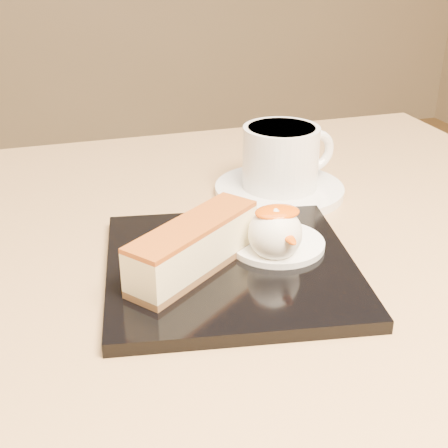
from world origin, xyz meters
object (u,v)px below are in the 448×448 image
object	(u,v)px
table	(259,384)
ice_cream_scoop	(275,233)
dessert_plate	(231,267)
cheesecake	(194,247)
coffee_cup	(282,156)
saucer	(279,190)

from	to	relation	value
table	ice_cream_scoop	world-z (taller)	ice_cream_scoop
table	dessert_plate	distance (m)	0.17
dessert_plate	cheesecake	size ratio (longest dim) A/B	1.64
cheesecake	coffee_cup	xyz separation A→B (m)	(0.15, 0.16, 0.01)
saucer	cheesecake	bearing A→B (deg)	-131.55
table	coffee_cup	distance (m)	0.25
table	coffee_cup	bearing A→B (deg)	61.88
dessert_plate	cheesecake	xyz separation A→B (m)	(-0.04, -0.00, 0.03)
cheesecake	ice_cream_scoop	distance (m)	0.08
cheesecake	coffee_cup	size ratio (longest dim) A/B	1.16
dessert_plate	ice_cream_scoop	size ratio (longest dim) A/B	4.52
cheesecake	saucer	bearing A→B (deg)	11.05
ice_cream_scoop	saucer	world-z (taller)	ice_cream_scoop
table	saucer	world-z (taller)	saucer
table	saucer	bearing A→B (deg)	62.53
table	ice_cream_scoop	xyz separation A→B (m)	(0.00, -0.03, 0.19)
table	saucer	size ratio (longest dim) A/B	5.33
cheesecake	ice_cream_scoop	world-z (taller)	ice_cream_scoop
coffee_cup	ice_cream_scoop	bearing A→B (deg)	-123.49
ice_cream_scoop	saucer	distance (m)	0.18
dessert_plate	coffee_cup	xyz separation A→B (m)	(0.11, 0.16, 0.04)
dessert_plate	saucer	bearing A→B (deg)	55.25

